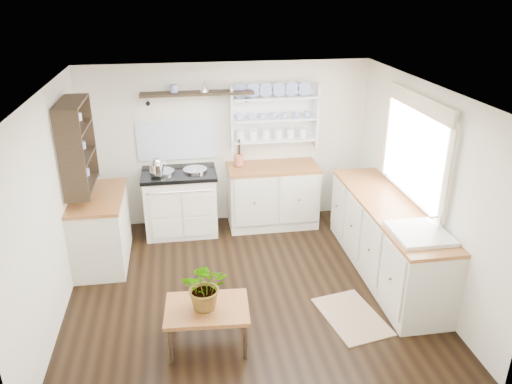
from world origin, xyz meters
TOP-DOWN VIEW (x-y plane):
  - floor at (0.00, 0.00)m, footprint 4.00×3.80m
  - wall_back at (0.00, 1.90)m, footprint 4.00×0.02m
  - wall_right at (2.00, 0.00)m, footprint 0.02×3.80m
  - wall_left at (-2.00, 0.00)m, footprint 0.02×3.80m
  - ceiling at (0.00, 0.00)m, footprint 4.00×3.80m
  - window at (1.95, 0.15)m, footprint 0.08×1.55m
  - aga_cooker at (-0.71, 1.57)m, footprint 1.01×0.70m
  - back_cabinets at (0.60, 1.60)m, footprint 1.27×0.63m
  - right_cabinets at (1.70, 0.10)m, footprint 0.62×2.43m
  - belfast_sink at (1.70, -0.65)m, footprint 0.55×0.60m
  - left_cabinets at (-1.70, 0.90)m, footprint 0.62×1.13m
  - plate_rack at (0.65, 1.86)m, footprint 1.20×0.22m
  - high_shelf at (-0.40, 1.78)m, footprint 1.50×0.29m
  - left_shelving at (-1.84, 0.90)m, footprint 0.28×0.80m
  - kettle at (-0.99, 1.45)m, footprint 0.18×0.18m
  - utensil_crock at (0.13, 1.68)m, footprint 0.13×0.13m
  - center_table at (-0.51, -0.89)m, footprint 0.83×0.62m
  - potted_plant at (-0.51, -0.89)m, footprint 0.47×0.42m
  - floor_rug at (1.03, -0.71)m, footprint 0.70×0.94m

SIDE VIEW (x-z plane):
  - floor at x=0.00m, z-range -0.01..0.01m
  - floor_rug at x=1.03m, z-range 0.00..0.02m
  - center_table at x=-0.51m, z-range 0.17..0.60m
  - aga_cooker at x=-0.71m, z-range -0.01..0.92m
  - right_cabinets at x=1.70m, z-range 0.01..0.91m
  - left_cabinets at x=-1.70m, z-range 0.01..0.91m
  - back_cabinets at x=0.60m, z-range 0.01..0.91m
  - potted_plant at x=-0.51m, z-range 0.43..0.91m
  - belfast_sink at x=1.70m, z-range 0.58..1.03m
  - utensil_crock at x=0.13m, z-range 0.91..1.06m
  - kettle at x=-0.99m, z-range 0.93..1.15m
  - wall_back at x=0.00m, z-range 0.00..2.30m
  - wall_right at x=2.00m, z-range 0.00..2.30m
  - wall_left at x=-2.00m, z-range 0.00..2.30m
  - left_shelving at x=-1.84m, z-range 1.02..2.08m
  - plate_rack at x=0.65m, z-range 1.11..2.01m
  - window at x=1.95m, z-range 0.95..2.17m
  - high_shelf at x=-0.40m, z-range 1.83..1.99m
  - ceiling at x=0.00m, z-range 2.29..2.30m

